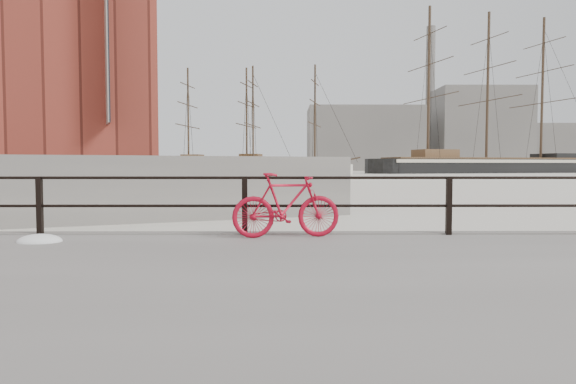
% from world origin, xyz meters
% --- Properties ---
extents(ground, '(400.00, 400.00, 0.00)m').
position_xyz_m(ground, '(0.00, 0.00, 0.00)').
color(ground, white).
rests_on(ground, ground).
extents(promenade, '(36.00, 8.00, 0.35)m').
position_xyz_m(promenade, '(0.00, -4.00, 0.17)').
color(promenade, gray).
rests_on(promenade, ground).
extents(far_quay, '(78.44, 148.07, 1.80)m').
position_xyz_m(far_quay, '(-40.00, 72.00, 0.90)').
color(far_quay, gray).
rests_on(far_quay, ground).
extents(guardrail, '(28.00, 0.10, 1.00)m').
position_xyz_m(guardrail, '(0.00, -0.15, 0.85)').
color(guardrail, black).
rests_on(guardrail, promenade).
extents(bicycle, '(1.79, 0.52, 1.07)m').
position_xyz_m(bicycle, '(-2.79, -0.48, 0.88)').
color(bicycle, '#B00B22').
rests_on(bicycle, promenade).
extents(barque_black, '(60.99, 34.38, 32.96)m').
position_xyz_m(barque_black, '(37.16, 92.65, 0.00)').
color(barque_black, black).
rests_on(barque_black, ground).
extents(schooner_mid, '(28.30, 17.09, 19.22)m').
position_xyz_m(schooner_mid, '(-3.58, 78.90, 0.00)').
color(schooner_mid, silver).
rests_on(schooner_mid, ground).
extents(schooner_left, '(26.38, 15.34, 18.81)m').
position_xyz_m(schooner_left, '(-13.65, 77.77, 0.00)').
color(schooner_left, beige).
rests_on(schooner_left, ground).
extents(apartment_mustard, '(26.02, 22.15, 22.20)m').
position_xyz_m(apartment_mustard, '(-29.49, 40.65, 12.90)').
color(apartment_mustard, '#C09243').
rests_on(apartment_mustard, far_quay).
extents(apartment_cream, '(24.16, 21.40, 21.20)m').
position_xyz_m(apartment_cream, '(-38.11, 61.98, 12.40)').
color(apartment_cream, beige).
rests_on(apartment_cream, far_quay).
extents(apartment_grey, '(26.02, 22.15, 23.20)m').
position_xyz_m(apartment_grey, '(-46.35, 82.38, 13.40)').
color(apartment_grey, gray).
rests_on(apartment_grey, far_quay).
extents(apartment_brick, '(27.87, 22.90, 21.20)m').
position_xyz_m(apartment_brick, '(-54.97, 103.70, 12.40)').
color(apartment_brick, brown).
rests_on(apartment_brick, far_quay).
extents(industrial_west, '(32.00, 18.00, 18.00)m').
position_xyz_m(industrial_west, '(20.00, 140.00, 9.00)').
color(industrial_west, gray).
rests_on(industrial_west, ground).
extents(industrial_mid, '(26.00, 20.00, 24.00)m').
position_xyz_m(industrial_mid, '(55.00, 145.00, 12.00)').
color(industrial_mid, gray).
rests_on(industrial_mid, ground).
extents(industrial_east, '(20.00, 16.00, 14.00)m').
position_xyz_m(industrial_east, '(78.00, 150.00, 7.00)').
color(industrial_east, gray).
rests_on(industrial_east, ground).
extents(smokestack, '(2.80, 2.80, 44.00)m').
position_xyz_m(smokestack, '(42.00, 150.00, 22.00)').
color(smokestack, gray).
rests_on(smokestack, ground).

